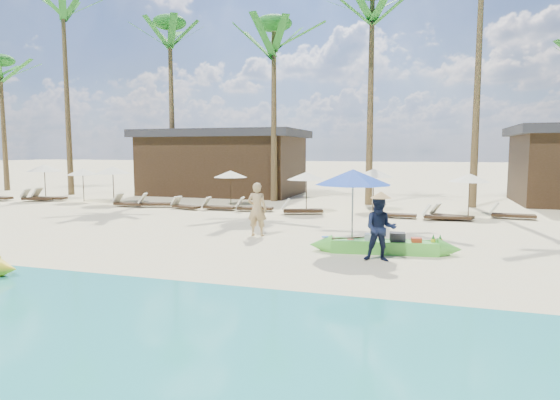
% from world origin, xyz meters
% --- Properties ---
extents(ground, '(240.00, 240.00, 0.00)m').
position_xyz_m(ground, '(0.00, 0.00, 0.00)').
color(ground, beige).
rests_on(ground, ground).
extents(wet_sand_strip, '(240.00, 4.50, 0.01)m').
position_xyz_m(wet_sand_strip, '(0.00, -5.00, 0.00)').
color(wet_sand_strip, tan).
rests_on(wet_sand_strip, ground).
extents(green_canoe, '(4.78, 0.99, 0.61)m').
position_xyz_m(green_canoe, '(3.97, 1.83, 0.20)').
color(green_canoe, '#56CD3E').
rests_on(green_canoe, ground).
extents(tourist, '(0.69, 0.47, 1.85)m').
position_xyz_m(tourist, '(-0.44, 3.36, 0.92)').
color(tourist, tan).
rests_on(tourist, ground).
extents(vendor_green, '(0.90, 0.73, 1.74)m').
position_xyz_m(vendor_green, '(3.95, 0.82, 0.87)').
color(vendor_green, '#131B36').
rests_on(vendor_green, ground).
extents(blue_umbrella, '(2.22, 2.22, 2.39)m').
position_xyz_m(blue_umbrella, '(3.04, 1.96, 2.16)').
color(blue_umbrella, '#99999E').
rests_on(blue_umbrella, ground).
extents(resort_parasol_1, '(2.05, 2.05, 2.11)m').
position_xyz_m(resort_parasol_1, '(-16.62, 10.83, 1.91)').
color(resort_parasol_1, '#342215').
rests_on(resort_parasol_1, ground).
extents(lounger_1_right, '(2.04, 0.94, 0.67)m').
position_xyz_m(lounger_1_right, '(-16.10, 10.45, 0.22)').
color(lounger_1_right, '#342215').
rests_on(lounger_1_right, ground).
extents(resort_parasol_2, '(1.85, 1.85, 1.91)m').
position_xyz_m(resort_parasol_2, '(-13.87, 10.82, 1.72)').
color(resort_parasol_2, '#342215').
rests_on(resort_parasol_2, ground).
extents(lounger_2_left, '(1.96, 1.06, 0.64)m').
position_xyz_m(lounger_2_left, '(-16.53, 10.03, 0.21)').
color(lounger_2_left, '#342215').
rests_on(lounger_2_left, ground).
extents(resort_parasol_3, '(2.01, 2.01, 2.07)m').
position_xyz_m(resort_parasol_3, '(-11.43, 10.30, 1.86)').
color(resort_parasol_3, '#342215').
rests_on(resort_parasol_3, ground).
extents(lounger_3_left, '(1.87, 0.64, 0.63)m').
position_xyz_m(lounger_3_left, '(-9.82, 9.32, 0.21)').
color(lounger_3_left, '#342215').
rests_on(lounger_3_left, ground).
extents(lounger_3_right, '(2.01, 1.16, 0.65)m').
position_xyz_m(lounger_3_right, '(-8.33, 9.58, 0.22)').
color(lounger_3_right, '#342215').
rests_on(lounger_3_right, ground).
extents(resort_parasol_4, '(1.81, 1.81, 1.87)m').
position_xyz_m(resort_parasol_4, '(-4.95, 11.59, 1.68)').
color(resort_parasol_4, '#342215').
rests_on(resort_parasol_4, ground).
extents(lounger_4_left, '(1.72, 0.95, 0.56)m').
position_xyz_m(lounger_4_left, '(-6.47, 9.26, 0.19)').
color(lounger_4_left, '#342215').
rests_on(lounger_4_left, ground).
extents(lounger_4_right, '(1.68, 0.55, 0.57)m').
position_xyz_m(lounger_4_right, '(-4.74, 9.40, 0.19)').
color(lounger_4_right, '#342215').
rests_on(lounger_4_right, ground).
extents(resort_parasol_5, '(1.87, 1.87, 1.93)m').
position_xyz_m(resort_parasol_5, '(-0.32, 9.89, 1.74)').
color(resort_parasol_5, '#342215').
rests_on(resort_parasol_5, ground).
extents(lounger_5_left, '(1.87, 0.84, 0.61)m').
position_xyz_m(lounger_5_left, '(-2.90, 9.46, 0.21)').
color(lounger_5_left, '#342215').
rests_on(lounger_5_left, ground).
extents(resort_parasol_6, '(2.00, 2.00, 2.06)m').
position_xyz_m(resort_parasol_6, '(2.66, 11.42, 1.86)').
color(resort_parasol_6, '#342215').
rests_on(resort_parasol_6, ground).
extents(lounger_6_left, '(1.99, 1.18, 0.65)m').
position_xyz_m(lounger_6_left, '(-0.44, 9.15, 0.22)').
color(lounger_6_left, '#342215').
rests_on(lounger_6_left, ground).
extents(lounger_6_right, '(1.66, 0.60, 0.56)m').
position_xyz_m(lounger_6_right, '(3.85, 9.20, 0.19)').
color(lounger_6_right, '#342215').
rests_on(lounger_6_right, ground).
extents(resort_parasol_7, '(1.85, 1.85, 1.91)m').
position_xyz_m(resort_parasol_7, '(6.96, 10.81, 1.72)').
color(resort_parasol_7, '#342215').
rests_on(resort_parasol_7, ground).
extents(lounger_7_left, '(1.81, 0.71, 0.60)m').
position_xyz_m(lounger_7_left, '(5.76, 9.05, 0.20)').
color(lounger_7_left, '#342215').
rests_on(lounger_7_left, ground).
extents(lounger_7_right, '(1.84, 1.09, 0.60)m').
position_xyz_m(lounger_7_right, '(6.10, 9.38, 0.20)').
color(lounger_7_right, '#342215').
rests_on(lounger_7_right, ground).
extents(lounger_8_left, '(1.87, 0.69, 0.62)m').
position_xyz_m(lounger_8_left, '(8.60, 10.39, 0.21)').
color(lounger_8_left, '#342215').
rests_on(lounger_8_left, ground).
extents(palm_0, '(2.08, 2.08, 9.90)m').
position_xyz_m(palm_0, '(-24.62, 15.48, 8.11)').
color(palm_0, brown).
rests_on(palm_0, ground).
extents(palm_1, '(2.08, 2.08, 13.60)m').
position_xyz_m(palm_1, '(-17.59, 14.06, 10.82)').
color(palm_1, brown).
rests_on(palm_1, ground).
extents(palm_2, '(2.08, 2.08, 11.33)m').
position_xyz_m(palm_2, '(-10.45, 15.08, 9.18)').
color(palm_2, brown).
rests_on(palm_2, ground).
extents(palm_3, '(2.08, 2.08, 10.52)m').
position_xyz_m(palm_3, '(-3.36, 14.27, 8.58)').
color(palm_3, brown).
rests_on(palm_3, ground).
extents(palm_4, '(2.08, 2.08, 11.70)m').
position_xyz_m(palm_4, '(2.15, 14.01, 9.45)').
color(palm_4, brown).
rests_on(palm_4, ground).
extents(pavilion_west, '(10.80, 6.60, 4.30)m').
position_xyz_m(pavilion_west, '(-8.00, 17.50, 2.19)').
color(pavilion_west, '#342215').
rests_on(pavilion_west, ground).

